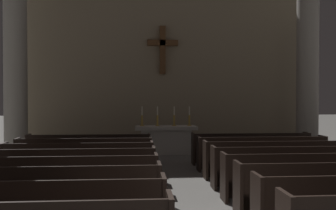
{
  "coord_description": "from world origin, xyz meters",
  "views": [
    {
      "loc": [
        -1.04,
        -4.5,
        2.05
      ],
      "look_at": [
        0.0,
        8.75,
        1.78
      ],
      "focal_mm": 42.81,
      "sensor_mm": 36.0,
      "label": 1
    }
  ],
  "objects_px": {
    "pew_left_row_7": "(85,155)",
    "candlestick_outer_right": "(189,119)",
    "column_right_third": "(307,68)",
    "candlestick_inner_left": "(157,120)",
    "pew_left_row_8": "(89,150)",
    "candlestick_outer_left": "(142,120)",
    "pew_right_row_8": "(251,148)",
    "column_left_third": "(15,66)",
    "pew_left_row_4": "(63,180)",
    "pew_left_row_3": "(51,193)",
    "pew_left_row_5": "(72,169)",
    "pew_right_row_7": "(262,153)",
    "pew_right_row_4": "(312,176)",
    "pew_right_row_5": "(291,166)",
    "altar": "(166,139)",
    "candlestick_inner_right": "(174,120)",
    "pew_left_row_6": "(79,161)",
    "pew_right_row_6": "(275,159)"
  },
  "relations": [
    {
      "from": "pew_right_row_8",
      "to": "candlestick_inner_left",
      "type": "distance_m",
      "value": 3.65
    },
    {
      "from": "pew_right_row_4",
      "to": "pew_right_row_8",
      "type": "bearing_deg",
      "value": 90.0
    },
    {
      "from": "pew_right_row_7",
      "to": "column_left_third",
      "type": "relative_size",
      "value": 0.56
    },
    {
      "from": "pew_right_row_6",
      "to": "pew_right_row_5",
      "type": "bearing_deg",
      "value": -90.0
    },
    {
      "from": "column_left_third",
      "to": "pew_right_row_7",
      "type": "bearing_deg",
      "value": -23.92
    },
    {
      "from": "candlestick_outer_right",
      "to": "pew_left_row_7",
      "type": "bearing_deg",
      "value": -134.47
    },
    {
      "from": "pew_right_row_4",
      "to": "column_right_third",
      "type": "relative_size",
      "value": 0.56
    },
    {
      "from": "pew_left_row_7",
      "to": "pew_left_row_8",
      "type": "bearing_deg",
      "value": 90.0
    },
    {
      "from": "pew_right_row_5",
      "to": "pew_right_row_7",
      "type": "distance_m",
      "value": 2.15
    },
    {
      "from": "pew_left_row_8",
      "to": "pew_left_row_5",
      "type": "bearing_deg",
      "value": -90.0
    },
    {
      "from": "pew_right_row_5",
      "to": "candlestick_inner_right",
      "type": "distance_m",
      "value": 5.95
    },
    {
      "from": "pew_right_row_8",
      "to": "candlestick_outer_left",
      "type": "distance_m",
      "value": 4.08
    },
    {
      "from": "pew_right_row_4",
      "to": "candlestick_inner_left",
      "type": "xyz_separation_m",
      "value": [
        -2.74,
        6.58,
        0.76
      ]
    },
    {
      "from": "pew_left_row_6",
      "to": "candlestick_outer_left",
      "type": "distance_m",
      "value": 4.77
    },
    {
      "from": "pew_right_row_6",
      "to": "pew_right_row_7",
      "type": "bearing_deg",
      "value": 90.0
    },
    {
      "from": "candlestick_outer_right",
      "to": "candlestick_inner_left",
      "type": "bearing_deg",
      "value": 180.0
    },
    {
      "from": "pew_left_row_5",
      "to": "pew_right_row_8",
      "type": "bearing_deg",
      "value": 33.38
    },
    {
      "from": "pew_left_row_4",
      "to": "column_left_third",
      "type": "bearing_deg",
      "value": 112.91
    },
    {
      "from": "pew_left_row_3",
      "to": "candlestick_inner_left",
      "type": "height_order",
      "value": "candlestick_inner_left"
    },
    {
      "from": "candlestick_outer_right",
      "to": "pew_left_row_5",
      "type": "bearing_deg",
      "value": -120.91
    },
    {
      "from": "pew_left_row_4",
      "to": "pew_left_row_6",
      "type": "relative_size",
      "value": 1.0
    },
    {
      "from": "pew_left_row_7",
      "to": "candlestick_outer_right",
      "type": "height_order",
      "value": "candlestick_outer_right"
    },
    {
      "from": "column_left_third",
      "to": "candlestick_outer_left",
      "type": "xyz_separation_m",
      "value": [
        4.4,
        -0.05,
        -1.88
      ]
    },
    {
      "from": "pew_left_row_7",
      "to": "altar",
      "type": "relative_size",
      "value": 1.64
    },
    {
      "from": "pew_left_row_8",
      "to": "candlestick_outer_left",
      "type": "bearing_deg",
      "value": 55.07
    },
    {
      "from": "pew_right_row_6",
      "to": "candlestick_inner_right",
      "type": "relative_size",
      "value": 5.2
    },
    {
      "from": "pew_left_row_5",
      "to": "column_left_third",
      "type": "distance_m",
      "value": 6.76
    },
    {
      "from": "pew_left_row_4",
      "to": "pew_left_row_3",
      "type": "bearing_deg",
      "value": -90.0
    },
    {
      "from": "altar",
      "to": "pew_left_row_3",
      "type": "bearing_deg",
      "value": -107.72
    },
    {
      "from": "pew_left_row_7",
      "to": "pew_left_row_5",
      "type": "bearing_deg",
      "value": -90.0
    },
    {
      "from": "pew_left_row_5",
      "to": "candlestick_outer_right",
      "type": "bearing_deg",
      "value": 59.09
    },
    {
      "from": "pew_left_row_3",
      "to": "pew_left_row_4",
      "type": "relative_size",
      "value": 1.0
    },
    {
      "from": "column_left_third",
      "to": "altar",
      "type": "distance_m",
      "value": 5.85
    },
    {
      "from": "column_right_third",
      "to": "candlestick_inner_left",
      "type": "distance_m",
      "value": 5.86
    },
    {
      "from": "pew_left_row_4",
      "to": "pew_left_row_6",
      "type": "distance_m",
      "value": 2.15
    },
    {
      "from": "candlestick_inner_right",
      "to": "candlestick_outer_right",
      "type": "bearing_deg",
      "value": 0.0
    },
    {
      "from": "pew_right_row_4",
      "to": "altar",
      "type": "distance_m",
      "value": 7.02
    },
    {
      "from": "column_right_third",
      "to": "column_left_third",
      "type": "bearing_deg",
      "value": 180.0
    },
    {
      "from": "pew_right_row_4",
      "to": "candlestick_outer_left",
      "type": "xyz_separation_m",
      "value": [
        -3.29,
        6.58,
        0.76
      ]
    },
    {
      "from": "pew_right_row_8",
      "to": "candlestick_outer_left",
      "type": "xyz_separation_m",
      "value": [
        -3.29,
        2.28,
        0.76
      ]
    },
    {
      "from": "pew_right_row_6",
      "to": "candlestick_inner_right",
      "type": "bearing_deg",
      "value": 115.83
    },
    {
      "from": "pew_right_row_8",
      "to": "pew_right_row_7",
      "type": "bearing_deg",
      "value": -90.0
    },
    {
      "from": "pew_left_row_3",
      "to": "pew_left_row_4",
      "type": "bearing_deg",
      "value": 90.0
    },
    {
      "from": "pew_right_row_5",
      "to": "pew_right_row_7",
      "type": "bearing_deg",
      "value": 90.0
    },
    {
      "from": "column_left_third",
      "to": "candlestick_outer_right",
      "type": "xyz_separation_m",
      "value": [
        6.1,
        -0.05,
        -1.88
      ]
    },
    {
      "from": "altar",
      "to": "candlestick_inner_right",
      "type": "height_order",
      "value": "candlestick_inner_right"
    },
    {
      "from": "column_left_third",
      "to": "candlestick_outer_left",
      "type": "distance_m",
      "value": 4.78
    },
    {
      "from": "candlestick_outer_right",
      "to": "pew_right_row_7",
      "type": "bearing_deg",
      "value": -64.59
    },
    {
      "from": "pew_left_row_4",
      "to": "candlestick_inner_right",
      "type": "distance_m",
      "value": 7.17
    },
    {
      "from": "pew_right_row_6",
      "to": "candlestick_outer_left",
      "type": "bearing_deg",
      "value": 126.64
    }
  ]
}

